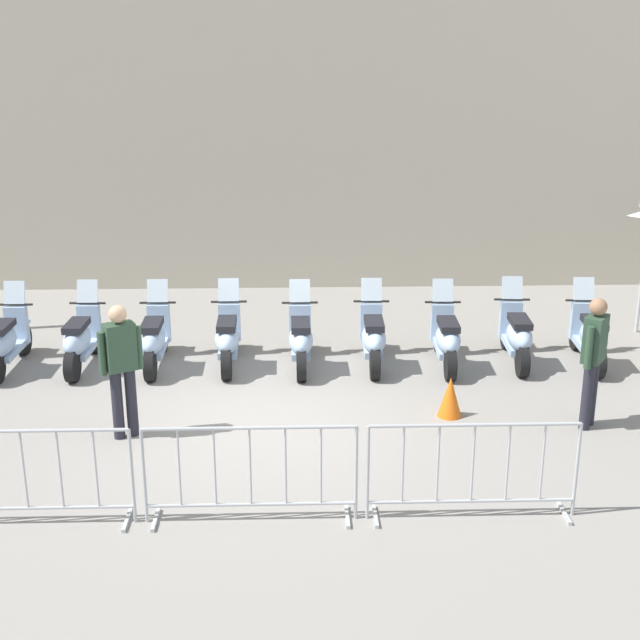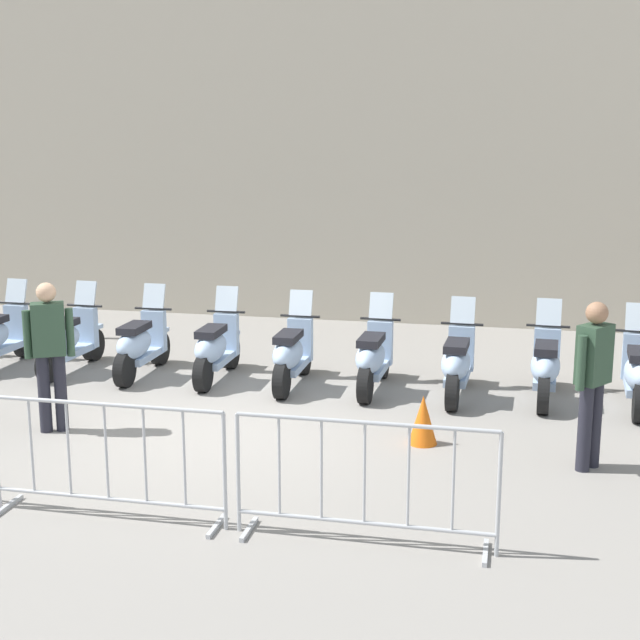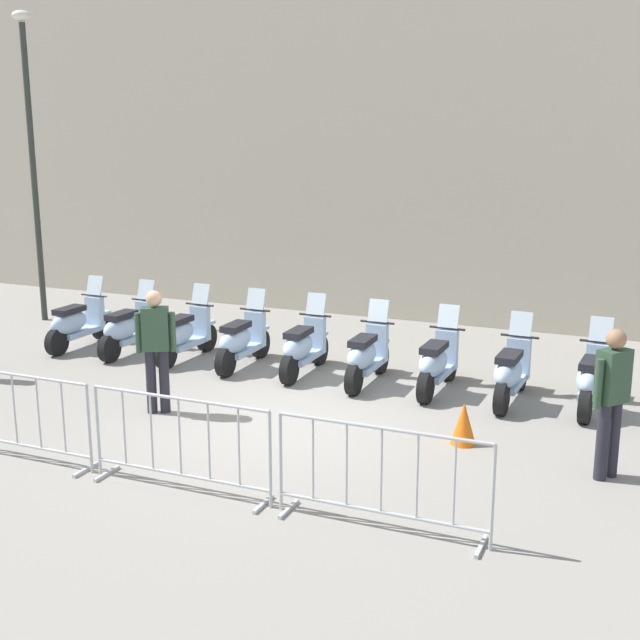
# 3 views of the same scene
# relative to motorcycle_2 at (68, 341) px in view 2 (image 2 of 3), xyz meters

# --- Properties ---
(ground_plane) EXTENTS (120.00, 120.00, 0.00)m
(ground_plane) POSITION_rel_motorcycle_2_xyz_m (2.97, -1.74, -0.45)
(ground_plane) COLOR gray
(motorcycle_2) EXTENTS (0.56, 1.73, 1.24)m
(motorcycle_2) POSITION_rel_motorcycle_2_xyz_m (0.00, 0.00, 0.00)
(motorcycle_2) COLOR black
(motorcycle_2) RESTS_ON ground
(motorcycle_3) EXTENTS (0.59, 1.72, 1.24)m
(motorcycle_3) POSITION_rel_motorcycle_2_xyz_m (1.10, 0.11, 0.00)
(motorcycle_3) COLOR black
(motorcycle_3) RESTS_ON ground
(motorcycle_4) EXTENTS (0.60, 1.72, 1.24)m
(motorcycle_4) POSITION_rel_motorcycle_2_xyz_m (2.20, 0.25, 0.00)
(motorcycle_4) COLOR black
(motorcycle_4) RESTS_ON ground
(motorcycle_5) EXTENTS (0.59, 1.72, 1.24)m
(motorcycle_5) POSITION_rel_motorcycle_2_xyz_m (3.31, 0.28, 0.00)
(motorcycle_5) COLOR black
(motorcycle_5) RESTS_ON ground
(motorcycle_6) EXTENTS (0.56, 1.73, 1.24)m
(motorcycle_6) POSITION_rel_motorcycle_2_xyz_m (4.40, 0.44, 0.00)
(motorcycle_6) COLOR black
(motorcycle_6) RESTS_ON ground
(motorcycle_7) EXTENTS (0.56, 1.73, 1.24)m
(motorcycle_7) POSITION_rel_motorcycle_2_xyz_m (5.51, 0.48, 0.00)
(motorcycle_7) COLOR black
(motorcycle_7) RESTS_ON ground
(motorcycle_8) EXTENTS (0.56, 1.73, 1.24)m
(motorcycle_8) POSITION_rel_motorcycle_2_xyz_m (6.60, 0.71, 0.00)
(motorcycle_8) COLOR black
(motorcycle_8) RESTS_ON ground
(motorcycle_9) EXTENTS (0.56, 1.72, 1.24)m
(motorcycle_9) POSITION_rel_motorcycle_2_xyz_m (7.71, 0.74, 0.00)
(motorcycle_9) COLOR black
(motorcycle_9) RESTS_ON ground
(barrier_segment_1) EXTENTS (2.19, 0.66, 1.07)m
(barrier_segment_1) POSITION_rel_motorcycle_2_xyz_m (3.23, -4.13, 0.07)
(barrier_segment_1) COLOR #B2B5B7
(barrier_segment_1) RESTS_ON ground
(barrier_segment_2) EXTENTS (2.19, 0.66, 1.07)m
(barrier_segment_2) POSITION_rel_motorcycle_2_xyz_m (5.51, -3.88, 0.07)
(barrier_segment_2) COLOR #B2B5B7
(barrier_segment_2) RESTS_ON ground
(officer_near_row_end) EXTENTS (0.37, 0.49, 1.73)m
(officer_near_row_end) POSITION_rel_motorcycle_2_xyz_m (7.21, -1.53, 0.53)
(officer_near_row_end) COLOR #23232D
(officer_near_row_end) RESTS_ON ground
(officer_mid_plaza) EXTENTS (0.47, 0.38, 1.73)m
(officer_mid_plaza) POSITION_rel_motorcycle_2_xyz_m (1.35, -2.28, 0.53)
(officer_mid_plaza) COLOR #23232D
(officer_mid_plaza) RESTS_ON ground
(traffic_cone) EXTENTS (0.32, 0.32, 0.55)m
(traffic_cone) POSITION_rel_motorcycle_2_xyz_m (5.46, -1.34, -0.18)
(traffic_cone) COLOR orange
(traffic_cone) RESTS_ON ground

